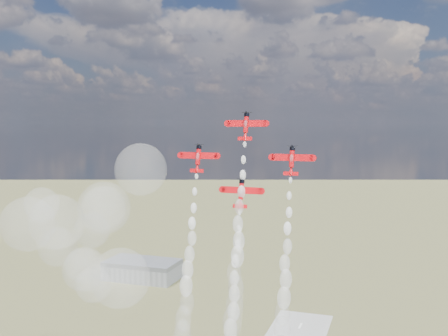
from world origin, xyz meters
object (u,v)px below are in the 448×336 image
plane_lead (246,126)px  hangar (142,270)px  plane_left (198,158)px  plane_right (292,160)px  plane_slot (241,193)px

plane_lead → hangar: bearing=125.8°
plane_lead → plane_left: 17.29m
hangar → plane_right: (138.90, -175.60, 91.68)m
hangar → plane_left: plane_left is taller
hangar → plane_lead: plane_lead is taller
plane_right → plane_slot: (-14.17, -2.40, -9.62)m
plane_lead → plane_slot: size_ratio=1.00×
plane_left → plane_slot: plane_left is taller
hangar → plane_left: size_ratio=4.22×
hangar → plane_slot: size_ratio=4.22×
plane_left → plane_slot: bearing=-9.6°
plane_left → plane_slot: 17.29m
plane_left → plane_slot: (14.17, -2.40, -9.62)m
plane_lead → plane_right: (14.17, -2.40, -9.62)m
plane_right → plane_left: bearing=180.0°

